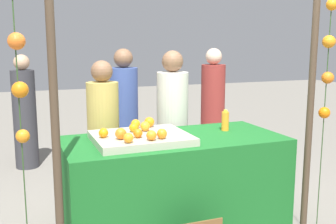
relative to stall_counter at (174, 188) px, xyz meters
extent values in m
cube|color=#196023|center=(0.00, 0.00, 0.00)|extent=(1.88, 0.87, 0.90)
cube|color=#B2AD99|center=(-0.31, -0.02, 0.48)|extent=(0.77, 0.64, 0.06)
sphere|color=orange|center=(-0.62, -0.03, 0.55)|extent=(0.08, 0.08, 0.08)
sphere|color=orange|center=(-0.24, 0.08, 0.55)|extent=(0.08, 0.08, 0.08)
sphere|color=orange|center=(-0.29, -0.25, 0.55)|extent=(0.08, 0.08, 0.08)
sphere|color=orange|center=(-0.34, 0.08, 0.55)|extent=(0.08, 0.08, 0.08)
sphere|color=orange|center=(-0.28, 0.22, 0.55)|extent=(0.08, 0.08, 0.08)
sphere|color=orange|center=(-0.20, -0.23, 0.55)|extent=(0.08, 0.08, 0.08)
sphere|color=orange|center=(-0.36, -0.13, 0.55)|extent=(0.07, 0.07, 0.07)
sphere|color=orange|center=(-0.15, 0.23, 0.55)|extent=(0.09, 0.09, 0.09)
sphere|color=orange|center=(-0.48, -0.26, 0.55)|extent=(0.08, 0.08, 0.08)
sphere|color=orange|center=(-0.50, -0.13, 0.55)|extent=(0.09, 0.09, 0.09)
cylinder|color=orange|center=(0.55, 0.10, 0.54)|extent=(0.07, 0.07, 0.18)
cylinder|color=yellow|center=(0.55, 0.10, 0.63)|extent=(0.04, 0.04, 0.02)
cylinder|color=tan|center=(-0.47, 0.69, 0.22)|extent=(0.31, 0.31, 1.33)
sphere|color=brown|center=(-0.47, 0.69, 0.99)|extent=(0.21, 0.21, 0.21)
cylinder|color=beige|center=(0.26, 0.70, 0.25)|extent=(0.33, 0.33, 1.41)
sphere|color=brown|center=(0.26, 0.70, 1.07)|extent=(0.22, 0.22, 0.22)
cylinder|color=#384C8C|center=(-0.06, 1.43, 0.26)|extent=(0.33, 0.33, 1.42)
sphere|color=brown|center=(-0.06, 1.43, 1.08)|extent=(0.22, 0.22, 0.22)
cylinder|color=maroon|center=(1.28, 1.74, 0.26)|extent=(0.33, 0.33, 1.41)
sphere|color=beige|center=(1.28, 1.74, 1.07)|extent=(0.22, 0.22, 0.22)
cylinder|color=#333338|center=(-1.15, 2.60, 0.22)|extent=(0.31, 0.31, 1.34)
sphere|color=tan|center=(-1.15, 2.60, 1.00)|extent=(0.21, 0.21, 0.21)
cylinder|color=#473828|center=(-1.02, -0.48, 0.68)|extent=(0.06, 0.06, 2.25)
cylinder|color=#473828|center=(1.02, -0.48, 0.68)|extent=(0.06, 0.06, 2.25)
cylinder|color=#2D4C23|center=(-1.23, -0.52, 0.60)|extent=(0.01, 0.01, 2.10)
sphere|color=orange|center=(-1.22, -0.53, 1.26)|extent=(0.10, 0.10, 0.10)
sphere|color=orange|center=(-1.22, -0.53, 0.97)|extent=(0.10, 0.10, 0.10)
sphere|color=orange|center=(-1.22, -0.52, 0.68)|extent=(0.08, 0.08, 0.08)
cylinder|color=#2D4C23|center=(1.12, -0.53, 0.60)|extent=(0.01, 0.01, 2.10)
sphere|color=orange|center=(1.12, -0.53, 1.55)|extent=(0.09, 0.09, 0.09)
sphere|color=orange|center=(1.12, -0.53, 1.26)|extent=(0.10, 0.10, 0.10)
sphere|color=orange|center=(1.13, -0.53, 0.97)|extent=(0.10, 0.10, 0.10)
sphere|color=orange|center=(1.12, -0.53, 0.68)|extent=(0.09, 0.09, 0.09)
camera|label=1|loc=(-1.25, -3.08, 1.25)|focal=42.53mm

